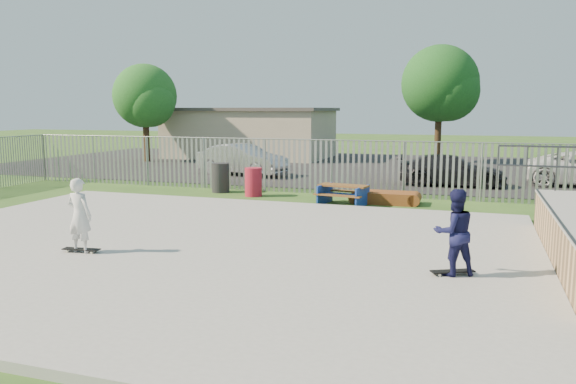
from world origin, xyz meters
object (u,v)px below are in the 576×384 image
(tree_left, at_px, (145,96))
(skater_white, at_px, (79,215))
(trash_bin_grey, at_px, (221,178))
(car_dark, at_px, (451,170))
(skater_navy, at_px, (454,232))
(picnic_table, at_px, (343,195))
(trash_bin_red, at_px, (253,182))
(car_silver, at_px, (243,160))
(tree_mid, at_px, (440,84))
(funbox, at_px, (385,198))

(tree_left, distance_m, skater_white, 22.62)
(trash_bin_grey, relative_size, tree_left, 0.19)
(car_dark, bearing_deg, skater_navy, -179.89)
(picnic_table, xyz_separation_m, skater_navy, (3.76, -7.50, 0.59))
(trash_bin_grey, xyz_separation_m, skater_navy, (8.81, -8.85, 0.38))
(trash_bin_red, height_order, car_silver, car_silver)
(tree_mid, bearing_deg, skater_navy, -85.44)
(car_dark, bearing_deg, tree_mid, 4.42)
(picnic_table, relative_size, funbox, 0.91)
(tree_mid, distance_m, skater_navy, 23.76)
(tree_left, xyz_separation_m, skater_white, (10.94, -19.58, -2.94))
(trash_bin_red, bearing_deg, tree_left, 136.77)
(tree_mid, bearing_deg, car_dark, -82.99)
(trash_bin_red, height_order, tree_left, tree_left)
(picnic_table, relative_size, tree_left, 0.31)
(car_silver, distance_m, tree_mid, 13.02)
(picnic_table, bearing_deg, tree_left, 151.19)
(car_dark, xyz_separation_m, skater_white, (-6.80, -14.21, 0.29))
(car_dark, xyz_separation_m, skater_navy, (0.63, -13.40, 0.29))
(skater_white, bearing_deg, car_dark, -112.65)
(trash_bin_red, bearing_deg, picnic_table, -13.37)
(car_dark, bearing_deg, tree_left, 70.56)
(trash_bin_grey, bearing_deg, tree_mid, 64.50)
(car_silver, bearing_deg, trash_bin_red, -140.95)
(picnic_table, height_order, funbox, picnic_table)
(car_silver, bearing_deg, car_dark, -81.84)
(trash_bin_red, bearing_deg, tree_mid, 70.29)
(trash_bin_red, bearing_deg, trash_bin_grey, 161.69)
(trash_bin_grey, relative_size, skater_white, 0.71)
(funbox, distance_m, tree_left, 19.37)
(trash_bin_grey, height_order, car_silver, car_silver)
(funbox, distance_m, car_silver, 9.64)
(funbox, height_order, tree_left, tree_left)
(skater_white, bearing_deg, skater_navy, -170.90)
(skater_navy, bearing_deg, skater_white, -21.45)
(trash_bin_red, distance_m, skater_white, 9.15)
(trash_bin_red, xyz_separation_m, car_silver, (-2.90, 5.78, 0.24))
(picnic_table, relative_size, trash_bin_grey, 1.60)
(funbox, bearing_deg, skater_white, -119.91)
(car_dark, bearing_deg, picnic_table, 149.51)
(trash_bin_red, relative_size, car_dark, 0.24)
(funbox, distance_m, car_dark, 5.47)
(picnic_table, distance_m, tree_mid, 16.56)
(picnic_table, xyz_separation_m, funbox, (1.25, 0.78, -0.15))
(car_dark, height_order, tree_mid, tree_mid)
(funbox, distance_m, skater_white, 10.36)
(picnic_table, height_order, trash_bin_red, trash_bin_red)
(car_silver, relative_size, tree_mid, 0.66)
(trash_bin_red, height_order, trash_bin_grey, trash_bin_grey)
(funbox, height_order, skater_white, skater_white)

